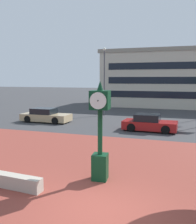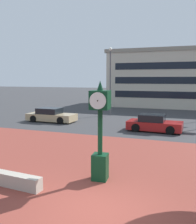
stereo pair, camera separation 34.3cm
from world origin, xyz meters
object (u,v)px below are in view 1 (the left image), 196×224
(car_street_near, at_px, (46,116))
(street_lamp_post, at_px, (104,75))
(street_clock, at_px, (100,131))
(car_street_mid, at_px, (149,123))

(car_street_near, distance_m, street_lamp_post, 8.02)
(street_clock, distance_m, car_street_near, 14.68)
(street_lamp_post, bearing_deg, car_street_near, -123.67)
(street_clock, bearing_deg, car_street_mid, 80.76)
(street_clock, xyz_separation_m, street_lamp_post, (-5.15, 17.33, 2.44))
(car_street_near, bearing_deg, car_street_mid, 83.99)
(car_street_mid, distance_m, street_lamp_post, 9.79)
(car_street_near, height_order, street_lamp_post, street_lamp_post)
(street_clock, bearing_deg, street_lamp_post, 100.64)
(car_street_near, relative_size, car_street_mid, 1.10)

